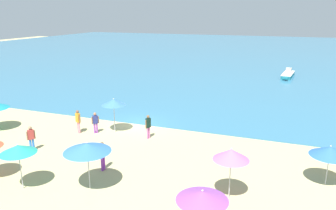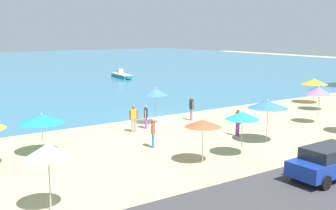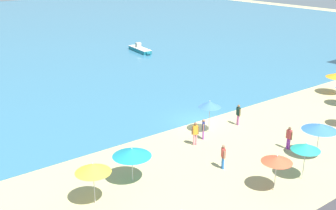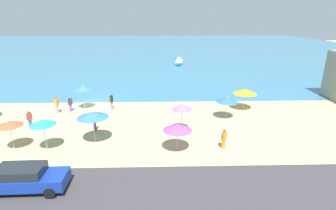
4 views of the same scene
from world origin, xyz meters
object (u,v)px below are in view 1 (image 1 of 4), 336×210
bather_3 (148,125)px  beach_umbrella_5 (330,151)px  beach_umbrella_10 (231,154)px  beach_umbrella_11 (202,196)px  beach_umbrella_9 (87,147)px  bather_4 (31,137)px  skiff_nearshore (288,75)px  beach_umbrella_2 (18,149)px  bather_2 (103,154)px  bather_5 (78,120)px  bather_0 (95,122)px  beach_umbrella_3 (114,102)px

bather_3 → beach_umbrella_5: bearing=-13.4°
beach_umbrella_10 → beach_umbrella_11: size_ratio=1.27×
beach_umbrella_11 → beach_umbrella_9: bearing=165.7°
bather_4 → skiff_nearshore: bearing=64.9°
beach_umbrella_11 → beach_umbrella_2: bearing=177.6°
bather_2 → beach_umbrella_11: bearing=-28.3°
beach_umbrella_5 → bather_4: (-17.94, -1.95, -0.95)m
beach_umbrella_2 → bather_5: beach_umbrella_2 is taller
beach_umbrella_11 → bather_4: bearing=160.7°
bather_4 → bather_5: bather_5 is taller
bather_2 → skiff_nearshore: size_ratio=0.32×
skiff_nearshore → beach_umbrella_5: bearing=-85.5°
bather_3 → bather_5: bearing=-171.4°
bather_3 → bather_0: bearing=-175.0°
skiff_nearshore → beach_umbrella_11: bearing=-94.1°
beach_umbrella_10 → beach_umbrella_11: beach_umbrella_10 is taller
beach_umbrella_11 → bather_5: beach_umbrella_11 is taller
beach_umbrella_2 → beach_umbrella_9: bearing=20.6°
bather_3 → beach_umbrella_2: bearing=-110.7°
bather_2 → bather_4: (-5.89, 0.76, -0.02)m
beach_umbrella_3 → bather_5: beach_umbrella_3 is taller
beach_umbrella_11 → beach_umbrella_3: bearing=134.6°
beach_umbrella_3 → bather_2: (2.50, -5.82, -1.39)m
beach_umbrella_10 → bather_2: bearing=176.3°
bather_5 → beach_umbrella_11: bearing=-35.2°
beach_umbrella_5 → bather_5: beach_umbrella_5 is taller
beach_umbrella_5 → bather_3: size_ratio=1.25×
beach_umbrella_11 → bather_2: beach_umbrella_11 is taller
beach_umbrella_10 → bather_2: 7.58m
beach_umbrella_5 → bather_5: 17.15m
beach_umbrella_9 → bather_0: beach_umbrella_9 is taller
beach_umbrella_5 → bather_0: size_ratio=1.37×
beach_umbrella_11 → bather_4: 13.55m
bather_2 → beach_umbrella_10: bearing=-3.7°
beach_umbrella_2 → skiff_nearshore: 39.14m
beach_umbrella_2 → bather_2: (2.84, 3.30, -1.25)m
bather_4 → bather_2: bearing=-7.4°
beach_umbrella_3 → beach_umbrella_11: size_ratio=1.26×
bather_0 → beach_umbrella_3: bearing=29.9°
beach_umbrella_2 → bather_4: bearing=127.0°
skiff_nearshore → bather_2: bearing=-105.9°
bather_4 → bather_5: size_ratio=0.95×
beach_umbrella_3 → beach_umbrella_11: bearing=-45.4°
beach_umbrella_3 → bather_0: 2.05m
beach_umbrella_3 → bather_3: size_ratio=1.50×
bather_0 → skiff_nearshore: (13.33, 28.67, -0.53)m
bather_2 → beach_umbrella_2: bearing=-130.7°
beach_umbrella_3 → bather_3: bearing=-6.6°
bather_0 → skiff_nearshore: size_ratio=0.30×
beach_umbrella_11 → bather_5: size_ratio=1.17×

